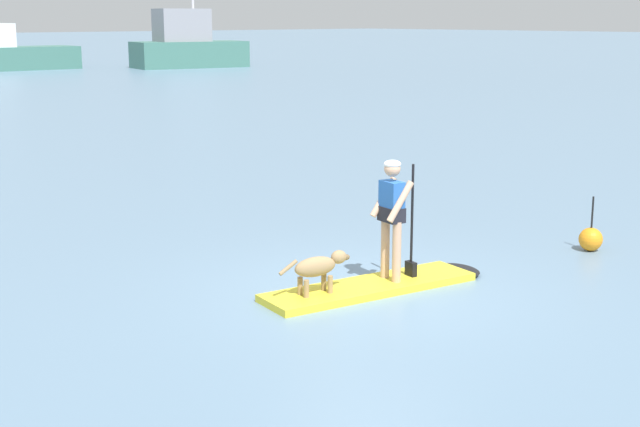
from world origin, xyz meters
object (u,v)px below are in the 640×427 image
object	(u,v)px
paddleboard	(383,284)
moored_boat_far_port	(187,45)
person_paddler	(393,211)
dog	(319,267)
marker_buoy	(591,239)

from	to	relation	value
paddleboard	moored_boat_far_port	xyz separation A→B (m)	(28.55, 47.49, 1.54)
person_paddler	dog	distance (m)	1.32
dog	moored_boat_far_port	xyz separation A→B (m)	(29.57, 47.31, 1.14)
paddleboard	marker_buoy	size ratio (longest dim) A/B	3.94
paddleboard	moored_boat_far_port	size ratio (longest dim) A/B	0.27
person_paddler	moored_boat_far_port	xyz separation A→B (m)	(28.42, 47.51, 0.53)
paddleboard	person_paddler	world-z (taller)	person_paddler
person_paddler	marker_buoy	world-z (taller)	person_paddler
paddleboard	person_paddler	bearing A→B (deg)	-9.83
paddleboard	moored_boat_far_port	distance (m)	55.43
dog	paddleboard	bearing A→B (deg)	-9.83
moored_boat_far_port	dog	bearing A→B (deg)	-122.01
dog	marker_buoy	world-z (taller)	marker_buoy
moored_boat_far_port	marker_buoy	xyz separation A→B (m)	(-24.69, -48.28, -1.40)
paddleboard	person_paddler	distance (m)	1.02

